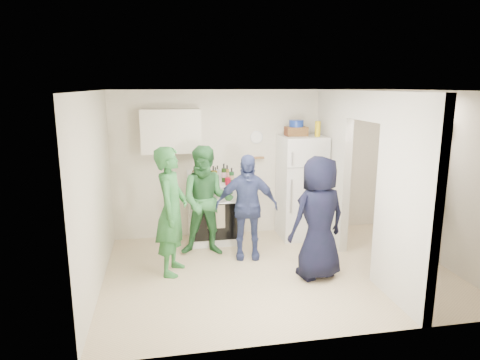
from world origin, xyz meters
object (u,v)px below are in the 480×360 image
(blue_bowl, at_px, (296,123))
(fridge, at_px, (301,187))
(stove, at_px, (213,212))
(wicker_basket, at_px, (296,131))
(person_green_left, at_px, (171,211))
(person_denim, at_px, (247,207))
(person_green_center, at_px, (207,201))
(person_nook, at_px, (408,202))
(yellow_cup_stack_top, at_px, (318,129))
(person_navy, at_px, (319,218))

(blue_bowl, bearing_deg, fridge, -26.57)
(stove, bearing_deg, wicker_basket, 0.81)
(stove, height_order, person_green_left, person_green_left)
(fridge, bearing_deg, blue_bowl, 153.43)
(stove, xyz_separation_m, person_denim, (0.41, -0.78, 0.29))
(fridge, relative_size, wicker_basket, 4.98)
(fridge, relative_size, person_green_center, 1.03)
(blue_bowl, distance_m, person_green_left, 2.63)
(fridge, distance_m, blue_bowl, 1.08)
(stove, relative_size, wicker_basket, 2.86)
(person_denim, bearing_deg, person_nook, -4.93)
(stove, bearing_deg, yellow_cup_stack_top, -4.30)
(stove, xyz_separation_m, person_nook, (2.71, -1.33, 0.40))
(wicker_basket, height_order, blue_bowl, blue_bowl)
(person_nook, bearing_deg, person_denim, -85.15)
(wicker_basket, xyz_separation_m, person_green_center, (-1.57, -0.57, -0.97))
(person_nook, bearing_deg, fridge, -118.87)
(person_denim, xyz_separation_m, person_nook, (2.30, -0.55, 0.11))
(fridge, xyz_separation_m, person_nook, (1.20, -1.30, 0.03))
(fridge, distance_m, wicker_basket, 0.95)
(person_denim, distance_m, person_nook, 2.37)
(fridge, height_order, person_green_center, fridge)
(wicker_basket, bearing_deg, person_navy, -96.43)
(wicker_basket, height_order, person_green_left, wicker_basket)
(fridge, bearing_deg, yellow_cup_stack_top, -24.44)
(person_navy, bearing_deg, blue_bowl, -111.72)
(blue_bowl, relative_size, person_navy, 0.14)
(person_green_left, distance_m, person_nook, 3.42)
(person_green_left, bearing_deg, wicker_basket, -45.26)
(wicker_basket, bearing_deg, person_green_center, -160.06)
(blue_bowl, relative_size, person_denim, 0.15)
(yellow_cup_stack_top, bearing_deg, person_nook, -50.62)
(blue_bowl, distance_m, person_denim, 1.72)
(fridge, relative_size, blue_bowl, 7.27)
(person_denim, xyz_separation_m, person_navy, (0.81, -0.86, 0.04))
(yellow_cup_stack_top, bearing_deg, person_navy, -108.61)
(person_navy, bearing_deg, person_green_center, -53.37)
(person_green_center, relative_size, person_nook, 0.94)
(yellow_cup_stack_top, height_order, person_green_left, yellow_cup_stack_top)
(yellow_cup_stack_top, xyz_separation_m, person_green_left, (-2.43, -1.00, -0.98))
(fridge, height_order, wicker_basket, wicker_basket)
(fridge, relative_size, person_green_left, 0.98)
(person_navy, height_order, person_nook, person_nook)
(stove, distance_m, fridge, 1.55)
(yellow_cup_stack_top, relative_size, person_nook, 0.14)
(blue_bowl, height_order, person_nook, blue_bowl)
(wicker_basket, distance_m, person_nook, 2.09)
(yellow_cup_stack_top, bearing_deg, blue_bowl, 154.89)
(wicker_basket, height_order, person_nook, wicker_basket)
(blue_bowl, xyz_separation_m, person_nook, (1.30, -1.35, -1.05))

